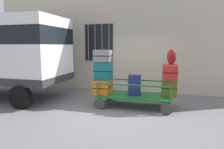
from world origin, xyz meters
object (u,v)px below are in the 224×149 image
object	(u,v)px
suitcase_left_bottom	(103,86)
suitcase_left_middle	(103,71)
luggage_cart	(135,97)
suitcase_center_middle	(170,72)
van	(5,50)
suitcase_midleft_bottom	(135,85)
suitcase_center_bottom	(169,88)
backpack	(172,57)
suitcase_left_top	(103,56)

from	to	relation	value
suitcase_left_bottom	suitcase_left_middle	bearing A→B (deg)	90.00
luggage_cart	suitcase_center_middle	bearing A→B (deg)	-0.97
suitcase_left_middle	van	bearing A→B (deg)	-177.91
suitcase_left_middle	suitcase_midleft_bottom	world-z (taller)	suitcase_left_middle
suitcase_midleft_bottom	suitcase_center_middle	bearing A→B (deg)	0.85
suitcase_center_bottom	suitcase_center_middle	bearing A→B (deg)	-90.00
suitcase_center_middle	backpack	bearing A→B (deg)	44.33
suitcase_left_middle	suitcase_center_bottom	xyz separation A→B (m)	(2.03, 0.01, -0.44)
suitcase_midleft_bottom	suitcase_center_middle	xyz separation A→B (m)	(1.01, 0.01, 0.44)
suitcase_left_middle	suitcase_center_bottom	world-z (taller)	suitcase_left_middle
suitcase_left_bottom	van	bearing A→B (deg)	-178.43
suitcase_left_bottom	suitcase_midleft_bottom	bearing A→B (deg)	-1.43
suitcase_left_top	van	bearing A→B (deg)	-178.80
suitcase_left_top	backpack	size ratio (longest dim) A/B	1.25
suitcase_center_middle	suitcase_center_bottom	bearing A→B (deg)	90.00
suitcase_left_bottom	suitcase_center_bottom	xyz separation A→B (m)	(2.03, 0.04, 0.06)
van	suitcase_left_bottom	bearing A→B (deg)	1.57
suitcase_left_middle	suitcase_midleft_bottom	distance (m)	1.09
suitcase_left_middle	backpack	size ratio (longest dim) A/B	1.32
luggage_cart	suitcase_midleft_bottom	world-z (taller)	suitcase_midleft_bottom
suitcase_center_middle	backpack	size ratio (longest dim) A/B	1.45
luggage_cart	suitcase_left_top	xyz separation A→B (m)	(-1.01, -0.03, 1.24)
suitcase_left_top	suitcase_left_bottom	bearing A→B (deg)	90.00
luggage_cart	suitcase_midleft_bottom	xyz separation A→B (m)	(0.00, -0.03, 0.37)
van	backpack	xyz separation A→B (m)	(5.66, 0.12, -0.17)
luggage_cart	suitcase_center_bottom	size ratio (longest dim) A/B	4.14
luggage_cart	backpack	world-z (taller)	backpack
suitcase_left_middle	suitcase_left_top	distance (m)	0.48
suitcase_center_bottom	backpack	xyz separation A→B (m)	(0.03, -0.02, 0.91)
luggage_cart	suitcase_left_bottom	distance (m)	1.05
backpack	suitcase_center_middle	bearing A→B (deg)	-135.67
suitcase_left_bottom	suitcase_left_middle	xyz separation A→B (m)	(0.00, 0.03, 0.50)
suitcase_center_middle	luggage_cart	bearing A→B (deg)	179.03
suitcase_left_top	suitcase_center_middle	world-z (taller)	suitcase_left_top
suitcase_left_top	suitcase_center_bottom	world-z (taller)	suitcase_left_top
suitcase_left_middle	luggage_cart	bearing A→B (deg)	-1.48
suitcase_center_middle	backpack	xyz separation A→B (m)	(0.03, 0.03, 0.43)
suitcase_left_bottom	suitcase_center_middle	xyz separation A→B (m)	(2.03, -0.01, 0.54)
suitcase_left_middle	suitcase_center_bottom	size ratio (longest dim) A/B	1.06
suitcase_center_bottom	backpack	size ratio (longest dim) A/B	1.24
suitcase_midleft_bottom	suitcase_center_middle	size ratio (longest dim) A/B	0.98
suitcase_midleft_bottom	suitcase_center_bottom	xyz separation A→B (m)	(1.01, 0.06, -0.04)
suitcase_left_bottom	suitcase_center_bottom	bearing A→B (deg)	1.08
luggage_cart	backpack	size ratio (longest dim) A/B	5.12
luggage_cart	van	bearing A→B (deg)	-178.69
luggage_cart	suitcase_left_bottom	world-z (taller)	suitcase_left_bottom
suitcase_left_middle	suitcase_left_bottom	bearing A→B (deg)	-90.00
luggage_cart	suitcase_center_middle	xyz separation A→B (m)	(1.01, -0.02, 0.81)
luggage_cart	suitcase_midleft_bottom	size ratio (longest dim) A/B	3.59
suitcase_left_bottom	suitcase_left_top	world-z (taller)	suitcase_left_top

